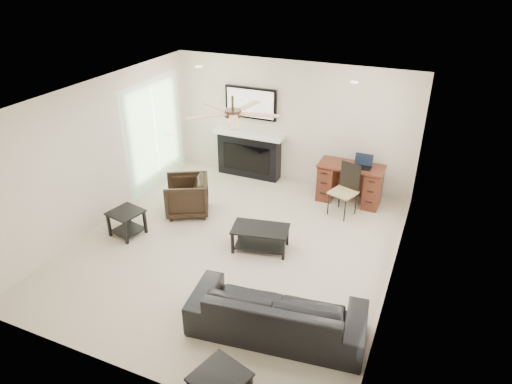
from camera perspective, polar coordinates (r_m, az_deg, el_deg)
room_shell at (r=6.75m, az=-1.46°, el=5.00°), size 5.50×5.54×2.52m
sofa at (r=5.89m, az=2.63°, el=-14.70°), size 2.29×1.13×0.64m
armchair at (r=8.43m, az=-8.66°, el=-0.47°), size 1.03×1.02×0.70m
coffee_table at (r=7.40m, az=0.55°, el=-5.83°), size 0.98×0.67×0.40m
end_table_left at (r=8.06m, az=-15.82°, el=-3.75°), size 0.59×0.59×0.45m
fireplace_unit at (r=9.55m, az=-0.94°, el=7.28°), size 1.52×0.34×1.91m
desk at (r=8.90m, az=11.64°, el=1.05°), size 1.22×0.56×0.76m
desk_chair at (r=8.37m, az=10.86°, el=0.14°), size 0.54×0.56×0.97m
laptop at (r=8.64m, az=13.21°, el=3.68°), size 0.33×0.24×0.23m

